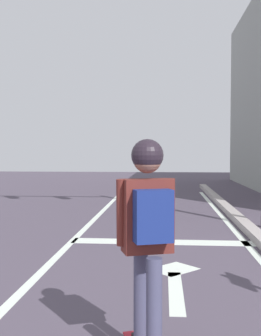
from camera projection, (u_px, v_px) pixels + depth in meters
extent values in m
cube|color=silver|center=(48.00, 266.00, 5.54)|extent=(0.12, 20.00, 0.01)
cube|color=silver|center=(162.00, 242.00, 6.96)|extent=(3.08, 0.40, 0.01)
cube|color=silver|center=(176.00, 291.00, 4.53)|extent=(0.16, 1.40, 0.01)
cube|color=silver|center=(174.00, 269.00, 5.38)|extent=(0.71, 0.71, 0.01)
cylinder|color=#454663|center=(141.00, 295.00, 3.13)|extent=(0.11, 0.11, 0.75)
cylinder|color=#454663|center=(154.00, 312.00, 2.79)|extent=(0.11, 0.11, 0.75)
cube|color=maroon|center=(147.00, 216.00, 2.93)|extent=(0.39, 0.28, 0.52)
cylinder|color=maroon|center=(121.00, 213.00, 2.91)|extent=(0.07, 0.09, 0.48)
cylinder|color=maroon|center=(170.00, 211.00, 3.00)|extent=(0.07, 0.09, 0.48)
sphere|color=#90604E|center=(147.00, 159.00, 2.91)|extent=(0.21, 0.21, 0.21)
sphere|color=black|center=(147.00, 155.00, 2.91)|extent=(0.23, 0.23, 0.23)
cube|color=navy|center=(153.00, 216.00, 2.79)|extent=(0.29, 0.21, 0.36)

